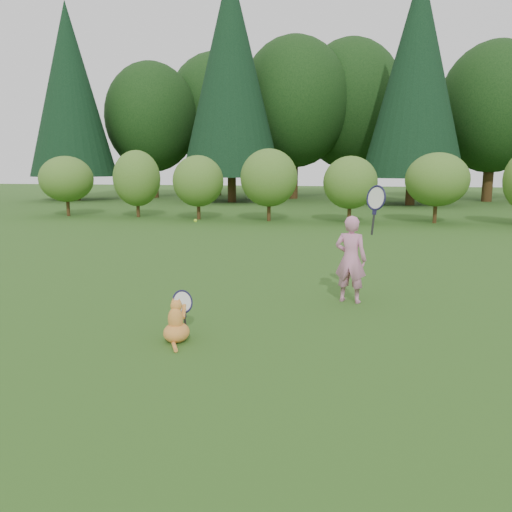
# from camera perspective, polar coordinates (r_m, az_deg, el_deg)

# --- Properties ---
(ground) EXTENTS (100.00, 100.00, 0.00)m
(ground) POSITION_cam_1_polar(r_m,az_deg,el_deg) (7.14, -2.86, -6.59)
(ground) COLOR #1F4A14
(ground) RESTS_ON ground
(shrub_row) EXTENTS (28.00, 3.00, 2.80)m
(shrub_row) POSITION_cam_1_polar(r_m,az_deg,el_deg) (19.71, 6.51, 8.14)
(shrub_row) COLOR #476E22
(shrub_row) RESTS_ON ground
(woodland_backdrop) EXTENTS (48.00, 10.00, 15.00)m
(woodland_backdrop) POSITION_cam_1_polar(r_m,az_deg,el_deg) (30.17, 8.52, 20.39)
(woodland_backdrop) COLOR black
(woodland_backdrop) RESTS_ON ground
(child) EXTENTS (0.78, 0.53, 2.00)m
(child) POSITION_cam_1_polar(r_m,az_deg,el_deg) (7.73, 10.85, -0.14)
(child) COLOR pink
(child) RESTS_ON ground
(cat) EXTENTS (0.40, 0.77, 0.69)m
(cat) POSITION_cam_1_polar(r_m,az_deg,el_deg) (6.05, -9.08, -7.13)
(cat) COLOR #C86226
(cat) RESTS_ON ground
(tennis_ball) EXTENTS (0.06, 0.06, 0.06)m
(tennis_ball) POSITION_cam_1_polar(r_m,az_deg,el_deg) (9.16, -6.94, 4.04)
(tennis_ball) COLOR #B0EA1B
(tennis_ball) RESTS_ON ground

